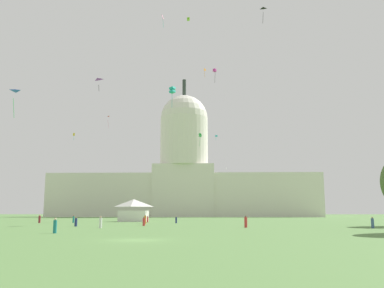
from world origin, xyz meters
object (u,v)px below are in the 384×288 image
object	(u,v)px
kite_white_mid	(226,168)
person_teal_aisle_center	(55,226)
kite_black_high	(263,9)
person_white_near_tree_west	(101,223)
person_maroon_edge_west	(40,219)
kite_gold_mid	(74,135)
person_teal_mid_left	(73,219)
kite_pink_high	(163,18)
person_red_deep_crowd	(148,219)
person_navy_front_center	(176,220)
event_tent	(134,210)
kite_turquoise_mid	(172,90)
kite_orange_high	(205,71)
kite_blue_mid	(15,97)
person_orange_mid_center	(145,220)
person_denim_back_right	(373,223)
kite_cyan_mid	(216,136)
capitol_building	(184,176)
kite_green_mid	(200,135)
kite_magenta_high	(215,71)
person_navy_back_center	(76,222)
person_red_near_tent	(246,222)
kite_red_mid	(107,118)
kite_lime_high	(188,19)
person_red_lawn_far_left	(144,222)
kite_violet_mid	(97,80)

from	to	relation	value
kite_white_mid	person_teal_aisle_center	bearing A→B (deg)	-139.96
kite_black_high	person_white_near_tree_west	bearing A→B (deg)	-117.56
person_maroon_edge_west	kite_gold_mid	bearing A→B (deg)	-145.27
person_teal_mid_left	kite_pink_high	xyz separation A→B (m)	(17.11, 13.78, 52.19)
person_white_near_tree_west	person_red_deep_crowd	size ratio (longest dim) A/B	1.15
person_teal_aisle_center	kite_white_mid	world-z (taller)	kite_white_mid
person_red_deep_crowd	person_navy_front_center	bearing A→B (deg)	7.43
event_tent	kite_turquoise_mid	xyz separation A→B (m)	(10.67, -18.27, 24.45)
person_red_deep_crowd	kite_orange_high	xyz separation A→B (m)	(12.80, 48.93, 51.60)
kite_blue_mid	person_orange_mid_center	bearing A→B (deg)	-144.59
person_denim_back_right	kite_cyan_mid	size ratio (longest dim) A/B	0.79
event_tent	person_teal_mid_left	xyz separation A→B (m)	(-10.83, -11.75, -1.92)
person_white_near_tree_west	kite_black_high	size ratio (longest dim) A/B	0.46
capitol_building	kite_green_mid	world-z (taller)	capitol_building
kite_magenta_high	person_navy_back_center	bearing A→B (deg)	97.52
capitol_building	kite_cyan_mid	xyz separation A→B (m)	(14.42, -50.51, 10.00)
person_navy_back_center	person_red_deep_crowd	world-z (taller)	person_navy_back_center
person_maroon_edge_west	person_red_deep_crowd	bearing A→B (deg)	131.10
person_red_near_tent	kite_pink_high	world-z (taller)	kite_pink_high
kite_red_mid	person_red_deep_crowd	bearing A→B (deg)	10.14
person_red_deep_crowd	kite_lime_high	size ratio (longest dim) A/B	1.73
kite_green_mid	kite_turquoise_mid	world-z (taller)	kite_green_mid
person_red_lawn_far_left	person_red_deep_crowd	xyz separation A→B (m)	(-2.70, 23.73, 0.01)
kite_red_mid	kite_blue_mid	xyz separation A→B (m)	(2.26, -69.52, -12.45)
person_denim_back_right	kite_cyan_mid	distance (m)	94.90
kite_pink_high	kite_turquoise_mid	world-z (taller)	kite_pink_high
capitol_building	event_tent	xyz separation A→B (m)	(-6.87, -98.01, -16.81)
person_navy_front_center	person_orange_mid_center	world-z (taller)	person_orange_mid_center
kite_black_high	kite_magenta_high	xyz separation A→B (m)	(-11.22, 18.80, -8.48)
person_orange_mid_center	kite_red_mid	distance (m)	61.55
person_red_deep_crowd	kite_cyan_mid	distance (m)	64.04
person_red_near_tent	kite_black_high	xyz separation A→B (m)	(7.90, 30.07, 49.06)
person_denim_back_right	kite_orange_high	distance (m)	100.15
person_red_deep_crowd	person_white_near_tree_west	bearing A→B (deg)	-42.18
event_tent	kite_lime_high	distance (m)	60.91
person_navy_back_center	person_denim_back_right	world-z (taller)	person_denim_back_right
kite_black_high	kite_white_mid	bearing A→B (deg)	107.97
kite_magenta_high	person_white_near_tree_west	bearing A→B (deg)	105.99
kite_red_mid	kite_blue_mid	distance (m)	70.66
capitol_building	kite_pink_high	distance (m)	101.65
person_red_lawn_far_left	kite_violet_mid	size ratio (longest dim) A/B	0.61
kite_green_mid	kite_white_mid	world-z (taller)	kite_green_mid
kite_cyan_mid	kite_gold_mid	bearing A→B (deg)	164.10
person_red_lawn_far_left	kite_magenta_high	bearing A→B (deg)	173.77
kite_black_high	person_navy_front_center	bearing A→B (deg)	-150.35
kite_blue_mid	kite_cyan_mid	bearing A→B (deg)	-125.45
person_navy_front_center	person_orange_mid_center	size ratio (longest dim) A/B	0.84
kite_lime_high	person_orange_mid_center	bearing A→B (deg)	-14.63
kite_gold_mid	kite_turquoise_mid	xyz separation A→B (m)	(35.83, -48.11, 0.29)
person_red_lawn_far_left	kite_black_high	world-z (taller)	kite_black_high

